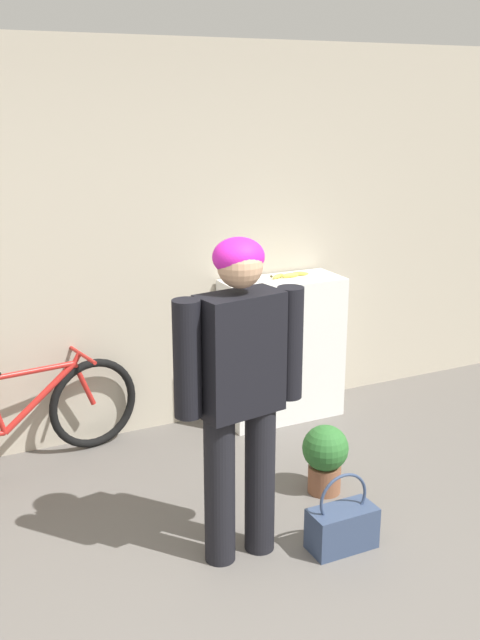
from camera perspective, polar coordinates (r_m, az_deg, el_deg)
The scene contains 7 objects.
wall_back at distance 4.93m, azimuth -9.75°, elevation 5.45°, with size 8.00×0.07×2.60m.
side_shelf at distance 5.34m, azimuth 3.19°, elevation -2.22°, with size 0.85×0.38×1.02m.
person at distance 3.57m, azimuth -0.01°, elevation -4.61°, with size 0.66×0.26×1.63m.
bicycle at distance 4.86m, azimuth -16.28°, elevation -7.20°, with size 1.56×0.46×0.68m.
banana at distance 5.25m, azimuth 3.75°, elevation 3.44°, with size 0.30×0.08×0.03m.
handbag at distance 4.02m, azimuth 7.79°, elevation -15.28°, with size 0.35×0.18×0.42m.
potted_plant at distance 4.46m, azimuth 6.50°, elevation -10.21°, with size 0.27×0.27×0.42m.
Camera 1 is at (-1.33, -1.94, 2.25)m, focal length 42.00 mm.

